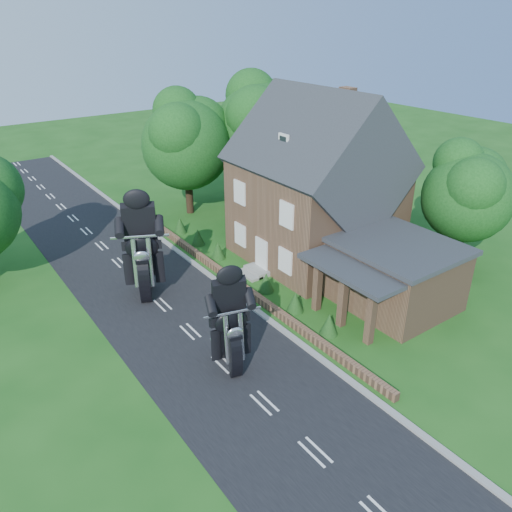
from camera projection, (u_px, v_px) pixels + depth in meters
ground at (224, 364)px, 21.83m from camera, size 120.00×120.00×0.00m
road at (224, 364)px, 21.83m from camera, size 7.00×80.00×0.02m
kerb at (288, 334)px, 23.71m from camera, size 0.30×80.00×0.12m
garden_wall at (241, 286)px, 27.64m from camera, size 0.30×22.00×0.40m
house at (316, 189)px, 29.77m from camera, size 9.54×8.64×10.24m
annex at (393, 273)px, 25.63m from camera, size 7.05×5.94×3.44m
tree_annex_side at (471, 188)px, 28.79m from camera, size 5.64×5.20×7.48m
tree_house_right at (358, 151)px, 34.53m from camera, size 6.51×6.00×8.40m
tree_behind_house at (265, 122)px, 38.27m from camera, size 7.81×7.20×10.08m
tree_behind_left at (190, 136)px, 36.06m from camera, size 6.94×6.40×9.16m
shrub_a at (329, 324)px, 23.63m from camera, size 0.90×0.90×1.10m
shrub_b at (295, 302)px, 25.45m from camera, size 0.90×0.90×1.10m
shrub_c at (266, 282)px, 27.28m from camera, size 0.90×0.90×1.10m
shrub_d at (218, 250)px, 30.92m from camera, size 0.90×0.90×1.10m
shrub_e at (198, 237)px, 32.75m from camera, size 0.90×0.90×1.10m
shrub_f at (180, 225)px, 34.57m from camera, size 0.90×0.90×1.10m
motorcycle_lead at (230, 353)px, 21.32m from camera, size 0.83×1.67×1.51m
motorcycle_follow at (146, 280)px, 26.78m from camera, size 1.30×1.97×1.82m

